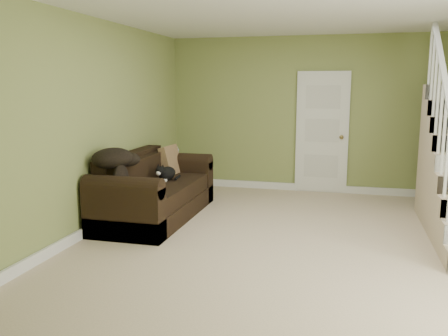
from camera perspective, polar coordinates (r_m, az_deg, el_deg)
The scene contains 14 objects.
floor at distance 5.65m, azimuth 8.80°, elevation -8.65°, with size 5.00×5.50×0.01m, color tan.
ceiling at distance 5.42m, azimuth 9.55°, elevation 18.41°, with size 5.00×5.50×0.01m, color white.
wall_back at distance 8.11m, azimuth 11.09°, elevation 6.28°, with size 5.00×0.04×2.60m, color olive.
wall_front at distance 2.68m, azimuth 3.33°, elevation -0.53°, with size 5.00×0.04×2.60m, color olive.
wall_left at distance 6.15m, azimuth -14.80°, elevation 5.04°, with size 0.04×5.50×2.60m, color olive.
baseboard_back at distance 8.25m, azimuth 10.79°, elevation -2.36°, with size 5.00×0.04×0.12m, color white.
baseboard_left at distance 6.35m, azimuth -14.07°, elevation -6.17°, with size 0.04×5.50×0.12m, color white.
door at distance 8.09m, azimuth 11.72°, elevation 4.15°, with size 0.86×0.12×2.02m.
sofa at distance 6.55m, azimuth -8.48°, elevation -3.00°, with size 0.96×2.23×0.88m.
side_table at distance 7.58m, azimuth -6.11°, elevation -1.37°, with size 0.63×0.63×0.84m.
cat at distance 6.64m, azimuth -6.97°, elevation -0.66°, with size 0.25×0.54×0.26m.
banana at distance 6.03m, azimuth -8.36°, elevation -2.44°, with size 0.06×0.22×0.06m, color yellow.
throw_pillow at distance 7.19m, azimuth -6.43°, elevation 0.90°, with size 0.11×0.45×0.45m, color #503A20.
throw_blanket at distance 5.92m, azimuth -13.27°, elevation 1.16°, with size 0.46×0.60×0.25m, color black.
Camera 1 is at (0.52, -5.33, 1.78)m, focal length 38.00 mm.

